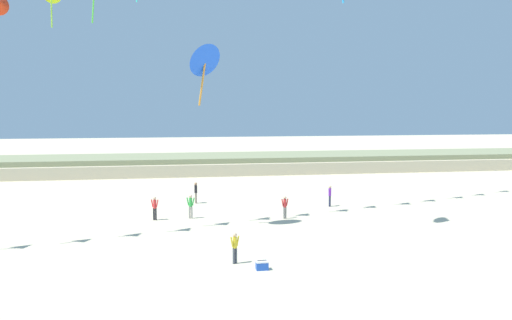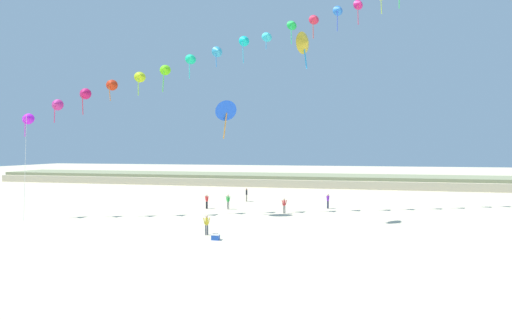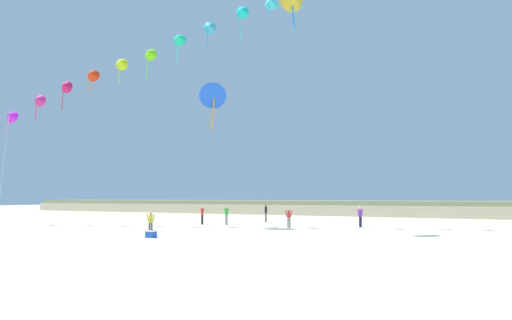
% 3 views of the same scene
% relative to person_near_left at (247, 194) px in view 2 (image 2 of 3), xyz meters
% --- Properties ---
extents(ground_plane, '(240.00, 240.00, 0.00)m').
position_rel_person_near_left_xyz_m(ground_plane, '(4.85, -21.26, -0.96)').
color(ground_plane, beige).
extents(dune_ridge, '(120.00, 11.00, 1.92)m').
position_rel_person_near_left_xyz_m(dune_ridge, '(4.85, 21.66, -0.01)').
color(dune_ridge, beige).
rests_on(dune_ridge, ground).
extents(person_near_left, '(0.23, 0.59, 1.67)m').
position_rel_person_near_left_xyz_m(person_near_left, '(0.00, 0.00, 0.00)').
color(person_near_left, '#726656').
rests_on(person_near_left, ground).
extents(person_near_right, '(0.55, 0.23, 1.57)m').
position_rel_person_near_left_xyz_m(person_near_right, '(5.61, -7.08, -0.06)').
color(person_near_right, gray).
rests_on(person_near_right, ground).
extents(person_mid_center, '(0.39, 0.51, 1.63)m').
position_rel_person_near_left_xyz_m(person_mid_center, '(10.05, -3.18, -0.02)').
color(person_mid_center, '#282D4C').
rests_on(person_mid_center, ground).
extents(person_far_left, '(0.58, 0.24, 1.65)m').
position_rel_person_near_left_xyz_m(person_far_left, '(-0.73, -5.91, -0.01)').
color(person_far_left, gray).
rests_on(person_far_left, ground).
extents(person_far_right, '(0.50, 0.33, 1.54)m').
position_rel_person_near_left_xyz_m(person_far_right, '(0.80, -17.17, -0.08)').
color(person_far_right, '#474C56').
rests_on(person_far_right, ground).
extents(person_far_center, '(0.54, 0.31, 1.61)m').
position_rel_person_near_left_xyz_m(person_far_center, '(-3.14, -6.05, -0.04)').
color(person_far_center, black).
rests_on(person_far_center, ground).
extents(kite_banner_string, '(40.12, 16.35, 26.48)m').
position_rel_person_near_left_xyz_m(kite_banner_string, '(1.22, -7.11, 16.82)').
color(kite_banner_string, '#C81FEA').
extents(large_kite_low_lead, '(2.73, 2.59, 4.04)m').
position_rel_person_near_left_xyz_m(large_kite_low_lead, '(-0.10, -9.06, 9.62)').
color(large_kite_low_lead, blue).
extents(large_kite_mid_trail, '(1.68, 2.02, 3.33)m').
position_rel_person_near_left_xyz_m(large_kite_mid_trail, '(7.94, -11.30, 15.06)').
color(large_kite_mid_trail, gold).
extents(beach_cooler, '(0.58, 0.41, 0.46)m').
position_rel_person_near_left_xyz_m(beach_cooler, '(1.91, -18.38, -0.75)').
color(beach_cooler, blue).
rests_on(beach_cooler, ground).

